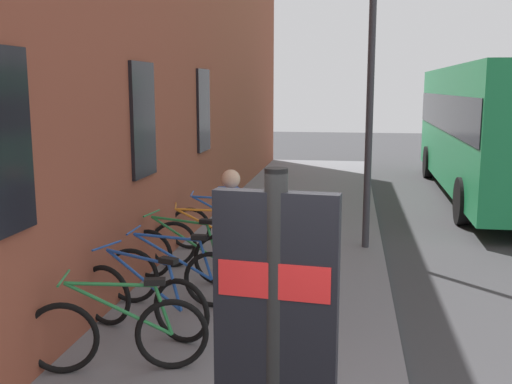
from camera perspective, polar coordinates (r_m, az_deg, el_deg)
The scene contains 13 objects.
ground at distance 9.20m, azimuth 18.73°, elevation -8.70°, with size 60.00×60.00×0.00m, color #38383A.
sidewalk_pavement at distance 11.02m, azimuth 2.69°, elevation -4.77°, with size 24.00×3.50×0.12m, color slate.
station_facade at distance 12.10m, azimuth -6.70°, elevation 16.28°, with size 22.00×0.65×8.42m.
bicycle_mid_rack at distance 6.11m, azimuth -12.95°, elevation -12.93°, with size 0.60×1.73×0.97m.
bicycle_nearest_sign at distance 6.92m, azimuth -10.70°, elevation -10.06°, with size 0.69×1.70×0.97m.
bicycle_leaning_wall at distance 7.73m, azimuth -7.98°, elevation -7.84°, with size 0.48×1.77×0.97m.
bicycle_end_of_row at distance 8.62m, azimuth -6.89°, elevation -5.94°, with size 0.48×1.76×0.97m.
bicycle_far_end at distance 9.30m, azimuth -4.55°, elevation -4.71°, with size 0.62×1.73×0.97m.
bicycle_by_door at distance 10.28m, azimuth -3.33°, elevation -3.28°, with size 0.50×1.75×0.97m.
transit_info_sign at distance 2.76m, azimuth 1.83°, elevation -14.45°, with size 0.14×0.56×2.40m.
city_bus at distance 16.62m, azimuth 21.59°, elevation 6.02°, with size 10.54×2.77×3.35m.
pedestrian_by_facade at distance 7.43m, azimuth -2.38°, elevation -3.06°, with size 0.62×0.41×1.75m.
street_lamp at distance 10.28m, azimuth 10.84°, elevation 10.93°, with size 0.28×0.28×4.94m.
Camera 1 is at (-2.60, 0.60, 2.86)m, focal length 42.18 mm.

